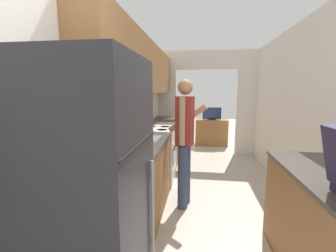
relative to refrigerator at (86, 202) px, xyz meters
The scene contains 9 objects.
wall_left 1.89m from the refrigerator, 99.53° to the left, with size 0.38×7.40×2.50m.
wall_right 2.43m from the refrigerator, 31.31° to the left, with size 0.06×7.40×2.50m.
wall_far_with_doorway 4.49m from the refrigerator, 79.21° to the left, with size 2.77×0.06×2.50m.
counter_left 2.30m from the refrigerator, 91.28° to the left, with size 0.62×3.88×0.93m.
refrigerator is the anchor object (origin of this frame).
range_oven 2.55m from the refrigerator, 90.96° to the left, with size 0.66×0.72×1.07m.
person 1.75m from the refrigerator, 73.47° to the left, with size 0.55×0.42×1.70m.
tv_cabinet 5.34m from the refrigerator, 78.77° to the left, with size 0.90×0.42×0.74m.
television 5.27m from the refrigerator, 78.68° to the left, with size 0.51×0.16×0.35m.
Camera 1 is at (-0.15, -0.56, 1.57)m, focal length 24.00 mm.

